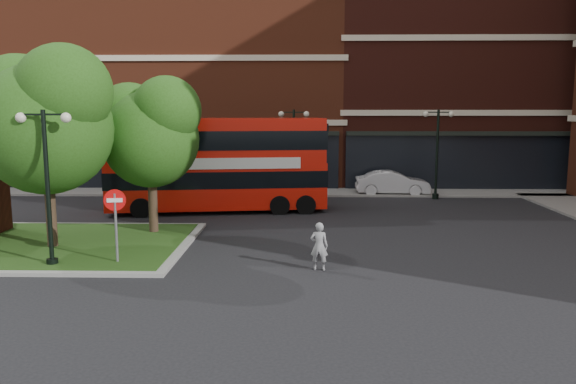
{
  "coord_description": "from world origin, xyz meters",
  "views": [
    {
      "loc": [
        2.41,
        -16.95,
        5.0
      ],
      "look_at": [
        1.94,
        3.41,
        2.0
      ],
      "focal_mm": 35.0,
      "sensor_mm": 36.0,
      "label": 1
    }
  ],
  "objects_px": {
    "woman": "(319,246)",
    "bus": "(217,158)",
    "car_silver": "(227,182)",
    "car_white": "(392,183)"
  },
  "relations": [
    {
      "from": "woman",
      "to": "bus",
      "type": "bearing_deg",
      "value": -57.23
    },
    {
      "from": "bus",
      "to": "woman",
      "type": "bearing_deg",
      "value": -73.09
    },
    {
      "from": "bus",
      "to": "woman",
      "type": "relative_size",
      "value": 7.04
    },
    {
      "from": "car_silver",
      "to": "woman",
      "type": "bearing_deg",
      "value": -164.52
    },
    {
      "from": "bus",
      "to": "woman",
      "type": "distance_m",
      "value": 11.34
    },
    {
      "from": "woman",
      "to": "car_silver",
      "type": "distance_m",
      "value": 16.58
    },
    {
      "from": "woman",
      "to": "car_white",
      "type": "distance_m",
      "value": 16.54
    },
    {
      "from": "bus",
      "to": "car_white",
      "type": "xyz_separation_m",
      "value": [
        9.5,
        5.66,
        -1.93
      ]
    },
    {
      "from": "car_white",
      "to": "bus",
      "type": "bearing_deg",
      "value": 122.67
    },
    {
      "from": "car_silver",
      "to": "car_white",
      "type": "height_order",
      "value": "car_silver"
    }
  ]
}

